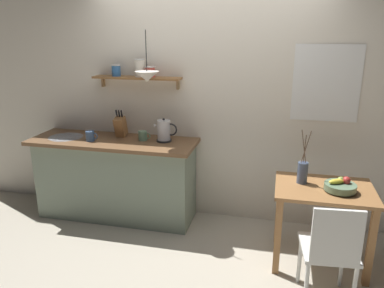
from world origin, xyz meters
TOP-DOWN VIEW (x-y plane):
  - ground_plane at (0.00, 0.00)m, footprint 14.00×14.00m
  - back_wall at (0.20, 0.65)m, footprint 6.80×0.11m
  - kitchen_counter at (-1.00, 0.32)m, footprint 1.83×0.63m
  - wall_shelf at (-0.77, 0.49)m, footprint 0.97×0.20m
  - dining_table at (1.18, -0.10)m, footprint 0.85×0.64m
  - dining_chair_near at (1.20, -0.71)m, footprint 0.44×0.47m
  - fruit_bowl at (1.30, -0.16)m, footprint 0.27×0.27m
  - twig_vase at (0.99, -0.04)m, footprint 0.09×0.09m
  - electric_kettle at (-0.43, 0.37)m, footprint 0.25×0.16m
  - knife_block at (-0.96, 0.43)m, footprint 0.11×0.17m
  - coffee_mug_by_sink at (-1.21, 0.20)m, footprint 0.13×0.09m
  - coffee_mug_spare at (-0.67, 0.35)m, footprint 0.14×0.09m
  - pendant_lamp at (-0.56, 0.25)m, footprint 0.24×0.24m

SIDE VIEW (x-z plane):
  - ground_plane at x=0.00m, z-range 0.00..0.00m
  - kitchen_counter at x=-1.00m, z-range 0.01..0.93m
  - dining_chair_near at x=1.20m, z-range 0.06..0.95m
  - dining_table at x=1.18m, z-range 0.23..0.97m
  - fruit_bowl at x=1.30m, z-range 0.73..0.86m
  - twig_vase at x=0.99m, z-range 0.60..1.10m
  - coffee_mug_spare at x=-0.67m, z-range 0.92..1.02m
  - coffee_mug_by_sink at x=-1.21m, z-range 0.92..1.03m
  - electric_kettle at x=-0.43m, z-range 0.91..1.16m
  - knife_block at x=-0.96m, z-range 0.89..1.20m
  - back_wall at x=0.20m, z-range 0.00..2.70m
  - wall_shelf at x=-0.77m, z-range 1.46..1.78m
  - pendant_lamp at x=-0.56m, z-range 1.38..1.88m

